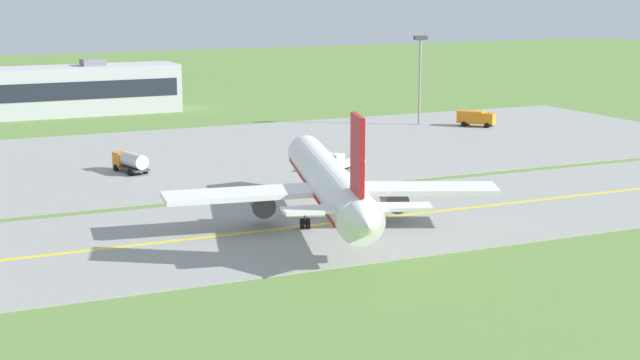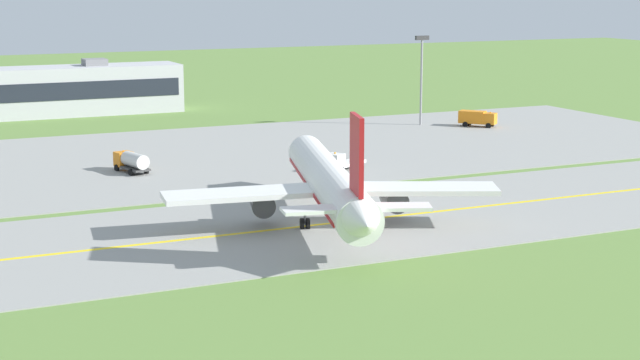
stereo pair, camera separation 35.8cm
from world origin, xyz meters
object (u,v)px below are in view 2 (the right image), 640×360
Objects in this scene: airplane_lead at (329,183)px; service_truck_pushback at (341,162)px; apron_light_mast at (422,69)px; service_truck_fuel at (477,118)px; service_truck_catering at (132,161)px.

service_truck_pushback is (13.23, 24.61, -2.95)m from airplane_lead.
service_truck_fuel is at bearing -36.92° from apron_light_mast.
apron_light_mast is at bearing 143.08° from service_truck_fuel.
apron_light_mast is at bearing 46.07° from service_truck_pushback.
airplane_lead reaches higher than service_truck_pushback.
service_truck_fuel is 0.40× the size of apron_light_mast.
apron_light_mast is (43.03, 55.54, 5.19)m from airplane_lead.
apron_light_mast is at bearing 52.24° from airplane_lead.
service_truck_fuel is 12.11m from apron_light_mast.
service_truck_fuel is 63.18m from service_truck_catering.
service_truck_fuel is at bearing 34.28° from service_truck_pushback.
service_truck_catering reaches higher than service_truck_fuel.
apron_light_mast reaches higher than service_truck_catering.
service_truck_pushback is (-37.21, -25.37, -0.35)m from service_truck_fuel.
service_truck_pushback is at bearing -133.93° from apron_light_mast.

